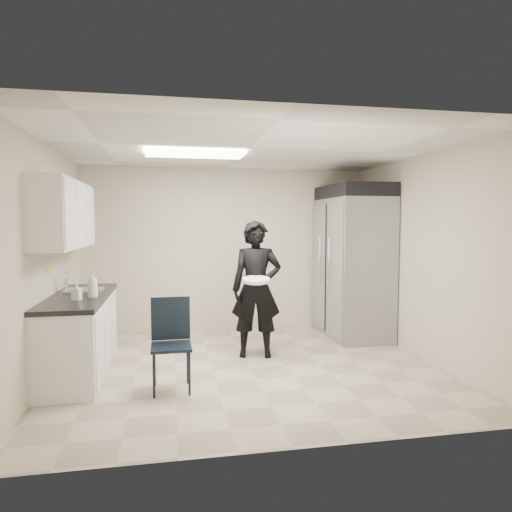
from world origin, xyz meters
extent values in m
plane|color=#B6A68F|center=(0.00, 0.00, 0.00)|extent=(4.50, 4.50, 0.00)
plane|color=silver|center=(0.00, 0.00, 2.60)|extent=(4.50, 4.50, 0.00)
plane|color=#C1B49F|center=(0.00, 2.00, 1.30)|extent=(4.50, 0.00, 4.50)
plane|color=#C1B49F|center=(-2.25, 0.00, 1.30)|extent=(0.00, 4.00, 4.00)
plane|color=#C1B49F|center=(2.25, 0.00, 1.30)|extent=(0.00, 4.00, 4.00)
cube|color=white|center=(-0.60, 0.40, 2.57)|extent=(1.20, 0.60, 0.02)
cube|color=silver|center=(-1.95, 0.20, 0.43)|extent=(0.60, 1.90, 0.86)
cube|color=black|center=(-1.95, 0.20, 0.89)|extent=(0.64, 1.95, 0.05)
cube|color=gray|center=(-1.93, 0.45, 0.87)|extent=(0.42, 0.40, 0.14)
cylinder|color=silver|center=(-2.13, 0.45, 1.02)|extent=(0.02, 0.02, 0.24)
cube|color=silver|center=(-2.08, 0.20, 1.83)|extent=(0.35, 1.80, 0.75)
cube|color=black|center=(-2.14, 1.35, 1.62)|extent=(0.22, 0.30, 0.35)
cube|color=yellow|center=(-2.24, 0.10, 1.22)|extent=(0.00, 0.12, 0.07)
cube|color=yellow|center=(-2.24, 0.30, 1.18)|extent=(0.00, 0.12, 0.07)
cube|color=gray|center=(1.83, 1.27, 1.05)|extent=(0.80, 1.35, 2.10)
cube|color=black|center=(1.83, 1.27, 2.20)|extent=(0.80, 1.35, 0.20)
cube|color=black|center=(-0.92, -0.57, 0.46)|extent=(0.41, 0.41, 0.92)
imported|color=black|center=(0.18, 0.48, 0.88)|extent=(0.72, 0.54, 1.76)
cylinder|color=white|center=(0.13, 0.24, 1.03)|extent=(0.40, 0.40, 0.04)
imported|color=white|center=(-1.75, -0.05, 1.05)|extent=(0.15, 0.15, 0.29)
imported|color=silver|center=(-1.90, -0.16, 1.01)|extent=(0.11, 0.11, 0.19)
camera|label=1|loc=(-0.93, -5.26, 1.73)|focal=32.00mm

